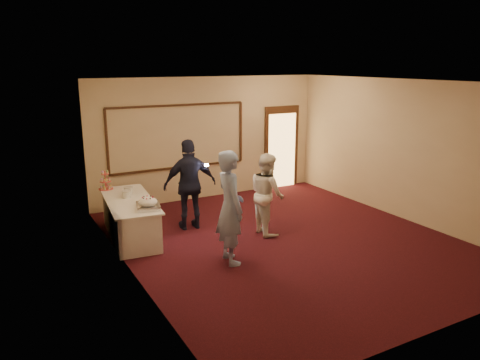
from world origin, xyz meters
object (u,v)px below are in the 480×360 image
Objects in this scene: buffet_table at (130,218)px; pavlova_tray at (148,204)px; man at (230,207)px; cupcake_stand at (106,182)px; tart at (145,202)px; guest at (190,185)px; plate_stack_a at (127,194)px; woman at (267,194)px; plate_stack_b at (128,191)px.

pavlova_tray is (0.15, -0.71, 0.47)m from buffet_table.
man is at bearing -50.36° from pavlova_tray.
cupcake_stand is 1.56× the size of tart.
pavlova_tray is at bearing -77.81° from cupcake_stand.
guest is (0.06, 1.88, -0.05)m from man.
pavlova_tray is 0.86m from plate_stack_a.
guest is at bearing -9.69° from plate_stack_a.
pavlova_tray reaches higher than tart.
guest reaches higher than plate_stack_a.
woman is (2.68, -2.03, -0.11)m from cupcake_stand.
tart is 0.15× the size of guest.
buffet_table is 1.14m from cupcake_stand.
guest is (-1.23, 0.98, 0.11)m from woman.
guest reaches higher than pavlova_tray.
buffet_table is 1.36m from guest.
woman reaches higher than plate_stack_a.
guest is at bearing -35.87° from cupcake_stand.
plate_stack_b reaches higher than plate_stack_a.
plate_stack_b is at bearing 75.87° from buffet_table.
guest is (1.15, -0.43, 0.08)m from plate_stack_b.
plate_stack_a reaches higher than tart.
pavlova_tray is 0.33m from tart.
cupcake_stand is 3.37m from woman.
pavlova_tray is at bearing -98.31° from tart.
plate_stack_a is at bearing -76.21° from cupcake_stand.
guest is at bearing 16.70° from tart.
buffet_table is 1.18× the size of man.
pavlova_tray is 1.26m from guest.
plate_stack_a is at bearing -2.45° from guest.
man is at bearing -60.40° from plate_stack_a.
tart is 1.09m from guest.
cupcake_stand is 0.27× the size of woman.
cupcake_stand is 1.79m from guest.
man reaches higher than plate_stack_a.
woman is 0.88× the size of guest.
woman reaches higher than buffet_table.
guest is (1.25, -0.21, 0.08)m from plate_stack_a.
woman is (2.47, -1.05, 0.42)m from buffet_table.
guest is (1.45, -1.05, 0.00)m from cupcake_stand.
woman is (2.27, -0.67, 0.02)m from tart.
cupcake_stand is 0.24× the size of guest.
guest is (1.24, -0.07, 0.54)m from buffet_table.
guest is (1.09, 0.64, 0.07)m from pavlova_tray.
buffet_table is 3.68× the size of pavlova_tray.
cupcake_stand reaches higher than plate_stack_a.
plate_stack_b is 0.09× the size of man.
plate_stack_a is 0.61× the size of tart.
woman is at bearing -48.71° from man.
buffet_table is at bearing 72.91° from woman.
woman is at bearing -25.72° from plate_stack_a.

